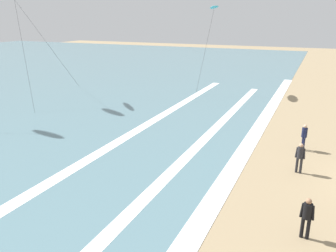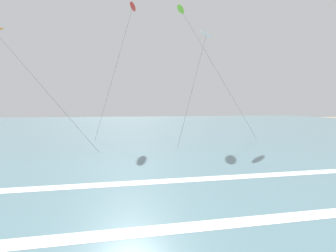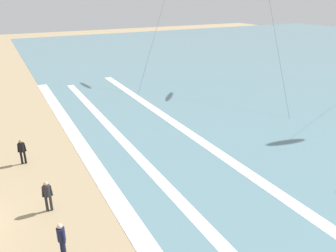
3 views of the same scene
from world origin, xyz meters
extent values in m
cube|color=white|center=(1.96, 7.54, 0.01)|extent=(53.06, 0.96, 0.01)
cube|color=white|center=(-1.01, 10.37, 0.01)|extent=(43.84, 0.68, 0.01)
cube|color=white|center=(-0.93, 15.28, 0.01)|extent=(47.24, 0.77, 0.01)
cylinder|color=black|center=(-5.45, 3.69, 0.41)|extent=(0.13, 0.13, 0.82)
cylinder|color=black|center=(-5.43, 3.89, 0.41)|extent=(0.13, 0.13, 0.82)
cylinder|color=black|center=(-5.44, 3.79, 1.11)|extent=(0.32, 0.32, 0.58)
cylinder|color=black|center=(-5.46, 3.61, 1.08)|extent=(0.10, 0.14, 0.56)
cylinder|color=black|center=(-5.42, 3.98, 1.08)|extent=(0.10, 0.14, 0.56)
sphere|color=#9E7051|center=(-5.44, 3.79, 1.49)|extent=(0.21, 0.21, 0.21)
cylinder|color=#232328|center=(0.26, 4.49, 0.41)|extent=(0.13, 0.13, 0.82)
cylinder|color=#232328|center=(0.23, 4.30, 0.41)|extent=(0.13, 0.13, 0.82)
cylinder|color=#232328|center=(0.25, 4.40, 1.11)|extent=(0.32, 0.32, 0.58)
cylinder|color=#232328|center=(0.28, 4.58, 1.08)|extent=(0.11, 0.15, 0.56)
cylinder|color=#232328|center=(0.22, 4.21, 1.08)|extent=(0.11, 0.15, 0.56)
sphere|color=tan|center=(0.25, 4.40, 1.49)|extent=(0.21, 0.21, 0.21)
cylinder|color=#141938|center=(3.60, 4.36, 0.41)|extent=(0.13, 0.13, 0.82)
cylinder|color=#141938|center=(3.79, 4.42, 0.41)|extent=(0.13, 0.13, 0.82)
cylinder|color=#141938|center=(3.69, 4.39, 1.11)|extent=(0.32, 0.32, 0.58)
cylinder|color=#141938|center=(3.52, 4.33, 1.08)|extent=(0.16, 0.13, 0.56)
cylinder|color=#141938|center=(3.87, 4.45, 1.08)|extent=(0.16, 0.13, 0.56)
sphere|color=#DBB28E|center=(3.69, 4.39, 1.49)|extent=(0.21, 0.21, 0.21)
ellipsoid|color=#23A8C6|center=(17.92, 14.48, 8.56)|extent=(3.28, 1.22, 0.43)
cylinder|color=#333333|center=(16.52, 14.87, 4.28)|extent=(2.83, 0.81, 8.57)
cylinder|color=#333333|center=(6.11, 28.59, 6.44)|extent=(5.12, 6.41, 12.90)
cylinder|color=#333333|center=(10.50, 32.95, 8.78)|extent=(7.88, 7.30, 17.57)
camera|label=1|loc=(-17.10, 4.00, 7.64)|focal=36.58mm
camera|label=2|loc=(-1.62, 3.11, 3.99)|focal=25.35mm
camera|label=3|loc=(14.89, 3.27, 9.83)|focal=35.79mm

